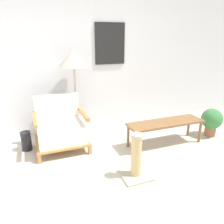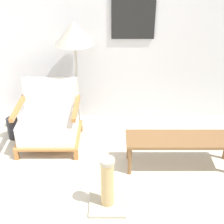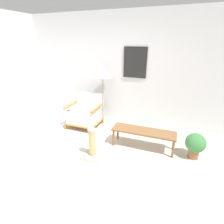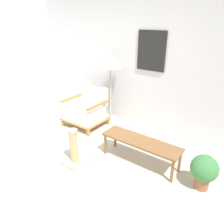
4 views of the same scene
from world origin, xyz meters
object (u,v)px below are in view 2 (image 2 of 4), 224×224
object	(u,v)px
vase	(14,128)
coffee_table	(182,142)
floor_lamp	(75,36)
scratching_post	(108,188)
armchair	(50,122)

from	to	relation	value
vase	coffee_table	bearing A→B (deg)	-15.78
coffee_table	vase	bearing A→B (deg)	164.22
coffee_table	vase	size ratio (longest dim) A/B	4.17
floor_lamp	scratching_post	bearing A→B (deg)	-74.34
coffee_table	scratching_post	size ratio (longest dim) A/B	2.16
floor_lamp	vase	distance (m)	1.47
scratching_post	coffee_table	bearing A→B (deg)	36.62
coffee_table	vase	world-z (taller)	coffee_table
floor_lamp	coffee_table	distance (m)	1.80
floor_lamp	scratching_post	size ratio (longest dim) A/B	2.58
coffee_table	scratching_post	bearing A→B (deg)	-143.38
armchair	vase	size ratio (longest dim) A/B	2.67
floor_lamp	coffee_table	bearing A→B (deg)	-34.94
armchair	vase	world-z (taller)	armchair
coffee_table	scratching_post	world-z (taller)	scratching_post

